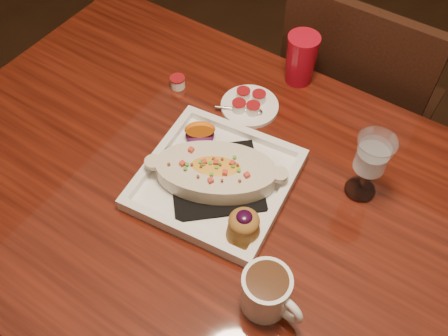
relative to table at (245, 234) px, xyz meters
The scene contains 9 objects.
floor 0.65m from the table, ahead, with size 7.00×7.00×0.00m, color black.
table is the anchor object (origin of this frame).
chair_far 0.65m from the table, 90.00° to the left, with size 0.42×0.42×0.93m.
plate 0.15m from the table, 168.15° to the left, with size 0.33×0.33×0.08m.
coffee_mug 0.25m from the table, 48.25° to the right, with size 0.12×0.09×0.09m.
goblet 0.32m from the table, 45.46° to the left, with size 0.08×0.08×0.16m.
saucer 0.31m from the table, 121.32° to the left, with size 0.14×0.14×0.09m.
creamer_loose 0.41m from the table, 147.46° to the left, with size 0.04×0.04×0.03m.
red_tumbler 0.44m from the table, 103.91° to the left, with size 0.08×0.08×0.13m, color #B40C20.
Camera 1 is at (0.26, -0.48, 1.61)m, focal length 40.00 mm.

